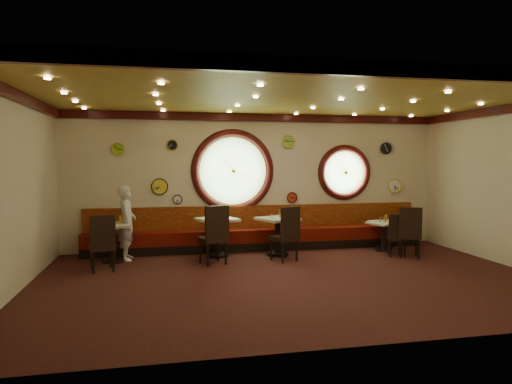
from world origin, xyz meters
name	(u,v)px	position (x,y,z in m)	size (l,w,h in m)	color
floor	(292,279)	(0.00, 0.00, 0.00)	(9.00, 6.00, 0.00)	black
ceiling	(293,97)	(0.00, 0.00, 3.20)	(9.00, 6.00, 0.02)	gold
wall_back	(257,181)	(0.00, 3.00, 1.60)	(9.00, 0.02, 3.20)	beige
wall_front	(368,206)	(0.00, -3.00, 1.60)	(9.00, 0.02, 3.20)	beige
wall_left	(14,193)	(-4.50, 0.00, 1.60)	(0.02, 6.00, 3.20)	beige
molding_back	(258,118)	(0.00, 2.95, 3.11)	(9.00, 0.10, 0.18)	#350A09
molding_front	(368,68)	(0.00, -2.95, 3.11)	(9.00, 0.10, 0.18)	#350A09
molding_left	(14,95)	(-4.45, 0.00, 3.11)	(0.10, 6.00, 0.18)	#350A09
banquette_base	(260,245)	(0.00, 2.72, 0.10)	(8.00, 0.55, 0.20)	black
banquette_seat	(260,235)	(0.00, 2.72, 0.35)	(8.00, 0.55, 0.30)	#560D07
banquette_back	(258,217)	(0.00, 2.94, 0.75)	(8.00, 0.10, 0.55)	#610807
porthole_left_glass	(233,171)	(-0.60, 3.00, 1.85)	(1.66, 1.66, 0.02)	#8DBD71
porthole_left_frame	(233,171)	(-0.60, 2.98, 1.85)	(1.98, 1.98, 0.18)	#350A09
porthole_left_ring	(233,171)	(-0.60, 2.95, 1.85)	(1.61, 1.61, 0.03)	gold
porthole_right_glass	(344,172)	(2.20, 3.00, 1.80)	(1.10, 1.10, 0.02)	#8DBD71
porthole_right_frame	(344,172)	(2.20, 2.98, 1.80)	(1.38, 1.38, 0.18)	#350A09
porthole_right_ring	(345,173)	(2.20, 2.95, 1.80)	(1.09, 1.09, 0.03)	gold
wall_clock_0	(288,142)	(0.75, 2.96, 2.55)	(0.30, 0.30, 0.03)	#8CC33D
wall_clock_1	(118,149)	(-3.20, 2.96, 2.35)	(0.26, 0.26, 0.03)	#88C226
wall_clock_2	(172,145)	(-2.00, 2.96, 2.45)	(0.24, 0.24, 0.03)	black
wall_clock_3	(160,187)	(-2.30, 2.96, 1.50)	(0.36, 0.36, 0.03)	yellow
wall_clock_4	(394,186)	(3.55, 2.96, 1.45)	(0.34, 0.34, 0.03)	white
wall_clock_5	(386,148)	(3.30, 2.96, 2.40)	(0.28, 0.28, 0.03)	black
wall_clock_6	(292,197)	(0.85, 2.96, 1.20)	(0.24, 0.24, 0.03)	red
wall_clock_7	(177,199)	(-1.90, 2.96, 1.20)	(0.20, 0.20, 0.03)	white
table_a	(113,238)	(-3.25, 2.03, 0.50)	(0.77, 0.77, 0.80)	black
table_b	(217,232)	(-1.08, 2.13, 0.53)	(0.98, 0.98, 0.84)	black
table_c	(277,232)	(0.25, 2.01, 0.53)	(1.00, 1.00, 0.84)	black
table_d	(384,233)	(2.79, 2.01, 0.42)	(0.75, 0.75, 0.66)	black
table_e	(385,231)	(2.94, 2.25, 0.41)	(0.70, 0.70, 0.66)	black
chair_a	(102,240)	(-3.35, 1.18, 0.62)	(0.54, 0.54, 0.67)	black
chair_b	(215,231)	(-1.21, 1.36, 0.69)	(0.63, 0.63, 0.75)	black
chair_c	(287,230)	(0.29, 1.37, 0.65)	(0.64, 0.64, 0.71)	black
chair_d	(410,229)	(2.95, 1.15, 0.63)	(0.61, 0.61, 0.68)	black
chair_e	(397,233)	(2.76, 1.33, 0.53)	(0.50, 0.50, 0.58)	black
condiment_a_salt	(112,221)	(-3.28, 2.12, 0.85)	(0.04, 0.04, 0.11)	silver
condiment_b_salt	(214,216)	(-1.14, 2.23, 0.89)	(0.03, 0.03, 0.09)	silver
condiment_c_salt	(272,216)	(0.12, 2.06, 0.88)	(0.03, 0.03, 0.09)	silver
condiment_d_salt	(380,220)	(2.72, 2.05, 0.71)	(0.03, 0.03, 0.09)	silver
condiment_a_pepper	(110,222)	(-3.29, 1.98, 0.85)	(0.04, 0.04, 0.10)	silver
condiment_b_pepper	(221,216)	(-1.00, 2.11, 0.89)	(0.03, 0.03, 0.09)	silver
condiment_c_pepper	(281,216)	(0.31, 1.97, 0.89)	(0.04, 0.04, 0.10)	silver
condiment_d_pepper	(384,220)	(2.78, 1.98, 0.71)	(0.04, 0.04, 0.10)	silver
condiment_a_bottle	(121,219)	(-3.09, 2.08, 0.88)	(0.05, 0.05, 0.16)	yellow
condiment_b_bottle	(219,214)	(-1.01, 2.24, 0.93)	(0.06, 0.06, 0.18)	gold
condiment_c_bottle	(280,214)	(0.32, 2.11, 0.92)	(0.05, 0.05, 0.16)	gold
condiment_d_bottle	(385,219)	(2.84, 2.03, 0.75)	(0.05, 0.05, 0.17)	gold
condiment_e_salt	(380,219)	(2.86, 2.34, 0.70)	(0.03, 0.03, 0.09)	silver
condiment_e_pepper	(385,219)	(2.95, 2.24, 0.71)	(0.04, 0.04, 0.11)	silver
condiment_e_bottle	(386,218)	(2.99, 2.29, 0.74)	(0.05, 0.05, 0.16)	gold
waiter	(127,223)	(-2.98, 2.20, 0.79)	(0.58, 0.38, 1.58)	silver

